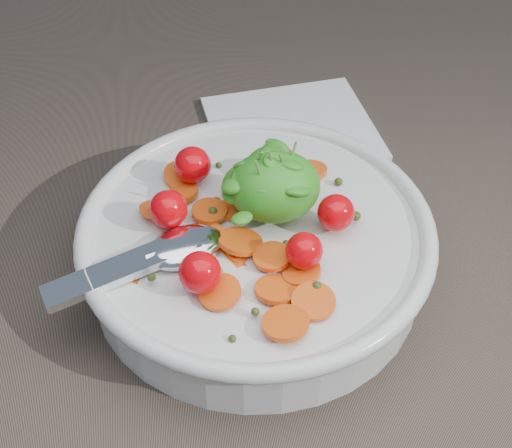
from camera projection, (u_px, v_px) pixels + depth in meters
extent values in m
plane|color=brown|center=(289.00, 276.00, 0.60)|extent=(6.00, 6.00, 0.00)
cylinder|color=silver|center=(256.00, 251.00, 0.58)|extent=(0.27, 0.27, 0.05)
torus|color=silver|center=(256.00, 228.00, 0.56)|extent=(0.29, 0.29, 0.01)
cylinder|color=silver|center=(256.00, 270.00, 0.60)|extent=(0.14, 0.14, 0.01)
cylinder|color=brown|center=(256.00, 251.00, 0.58)|extent=(0.25, 0.25, 0.04)
cylinder|color=orange|center=(234.00, 208.00, 0.58)|extent=(0.04, 0.04, 0.01)
cylinder|color=orange|center=(296.00, 264.00, 0.54)|extent=(0.04, 0.04, 0.02)
cylinder|color=orange|center=(276.00, 290.00, 0.51)|extent=(0.05, 0.05, 0.01)
cylinder|color=orange|center=(286.00, 192.00, 0.59)|extent=(0.04, 0.04, 0.01)
cylinder|color=orange|center=(285.00, 323.00, 0.49)|extent=(0.04, 0.04, 0.01)
cylinder|color=orange|center=(181.00, 175.00, 0.60)|extent=(0.04, 0.04, 0.02)
cylinder|color=orange|center=(292.00, 278.00, 0.53)|extent=(0.03, 0.03, 0.01)
cylinder|color=orange|center=(248.00, 253.00, 0.55)|extent=(0.04, 0.04, 0.01)
cylinder|color=orange|center=(279.00, 204.00, 0.59)|extent=(0.03, 0.03, 0.01)
cylinder|color=orange|center=(240.00, 241.00, 0.54)|extent=(0.04, 0.04, 0.02)
cylinder|color=orange|center=(186.00, 253.00, 0.53)|extent=(0.03, 0.03, 0.01)
cylinder|color=orange|center=(157.00, 209.00, 0.57)|extent=(0.04, 0.04, 0.02)
cylinder|color=orange|center=(245.00, 188.00, 0.59)|extent=(0.04, 0.04, 0.01)
cylinder|color=orange|center=(210.00, 211.00, 0.57)|extent=(0.04, 0.04, 0.01)
cylinder|color=orange|center=(209.00, 237.00, 0.56)|extent=(0.04, 0.03, 0.01)
cylinder|color=orange|center=(302.00, 272.00, 0.52)|extent=(0.04, 0.04, 0.01)
cylinder|color=orange|center=(309.00, 170.00, 0.61)|extent=(0.04, 0.04, 0.01)
cylinder|color=orange|center=(183.00, 193.00, 0.59)|extent=(0.03, 0.03, 0.01)
cylinder|color=orange|center=(228.00, 258.00, 0.54)|extent=(0.04, 0.04, 0.01)
cylinder|color=orange|center=(151.00, 274.00, 0.53)|extent=(0.05, 0.05, 0.01)
cylinder|color=orange|center=(220.00, 292.00, 0.51)|extent=(0.04, 0.04, 0.01)
cylinder|color=orange|center=(276.00, 192.00, 0.58)|extent=(0.04, 0.04, 0.01)
cylinder|color=orange|center=(313.00, 301.00, 0.50)|extent=(0.04, 0.04, 0.01)
cylinder|color=orange|center=(272.00, 257.00, 0.53)|extent=(0.04, 0.04, 0.01)
sphere|color=#374416|center=(356.00, 216.00, 0.56)|extent=(0.01, 0.01, 0.01)
sphere|color=#374416|center=(151.00, 277.00, 0.52)|extent=(0.01, 0.01, 0.01)
sphere|color=#374416|center=(232.00, 339.00, 0.48)|extent=(0.01, 0.01, 0.01)
sphere|color=#374416|center=(338.00, 182.00, 0.60)|extent=(0.01, 0.01, 0.01)
sphere|color=#374416|center=(203.00, 267.00, 0.53)|extent=(0.01, 0.01, 0.01)
sphere|color=#374416|center=(291.00, 312.00, 0.50)|extent=(0.01, 0.01, 0.01)
sphere|color=#374416|center=(255.00, 312.00, 0.50)|extent=(0.01, 0.01, 0.01)
sphere|color=#374416|center=(301.00, 175.00, 0.60)|extent=(0.01, 0.01, 0.01)
sphere|color=#374416|center=(217.00, 201.00, 0.59)|extent=(0.01, 0.01, 0.01)
sphere|color=#374416|center=(218.00, 271.00, 0.53)|extent=(0.01, 0.01, 0.01)
sphere|color=#374416|center=(280.00, 149.00, 0.63)|extent=(0.01, 0.01, 0.01)
sphere|color=#374416|center=(213.00, 211.00, 0.57)|extent=(0.01, 0.01, 0.01)
sphere|color=#374416|center=(218.00, 165.00, 0.61)|extent=(0.01, 0.01, 0.01)
sphere|color=#374416|center=(317.00, 287.00, 0.51)|extent=(0.01, 0.01, 0.01)
sphere|color=#374416|center=(278.00, 304.00, 0.51)|extent=(0.01, 0.01, 0.01)
sphere|color=#374416|center=(286.00, 244.00, 0.54)|extent=(0.01, 0.01, 0.01)
sphere|color=#374416|center=(215.00, 272.00, 0.53)|extent=(0.01, 0.01, 0.01)
sphere|color=#374416|center=(257.00, 198.00, 0.59)|extent=(0.01, 0.01, 0.01)
sphere|color=red|center=(336.00, 213.00, 0.55)|extent=(0.03, 0.03, 0.03)
sphere|color=red|center=(280.00, 163.00, 0.59)|extent=(0.03, 0.03, 0.03)
sphere|color=red|center=(193.00, 165.00, 0.59)|extent=(0.03, 0.03, 0.03)
sphere|color=red|center=(168.00, 209.00, 0.55)|extent=(0.03, 0.03, 0.03)
sphere|color=red|center=(200.00, 273.00, 0.50)|extent=(0.03, 0.03, 0.03)
sphere|color=red|center=(304.00, 251.00, 0.52)|extent=(0.03, 0.03, 0.03)
ellipsoid|color=#369622|center=(274.00, 186.00, 0.55)|extent=(0.07, 0.06, 0.05)
ellipsoid|color=#369622|center=(248.00, 186.00, 0.56)|extent=(0.04, 0.04, 0.03)
ellipsoid|color=#369622|center=(273.00, 155.00, 0.55)|extent=(0.03, 0.03, 0.03)
ellipsoid|color=#369622|center=(235.00, 191.00, 0.54)|extent=(0.03, 0.02, 0.02)
ellipsoid|color=#369622|center=(264.00, 206.00, 0.54)|extent=(0.02, 0.02, 0.01)
ellipsoid|color=#369622|center=(247.00, 181.00, 0.54)|extent=(0.03, 0.03, 0.02)
ellipsoid|color=#369622|center=(273.00, 169.00, 0.54)|extent=(0.02, 0.02, 0.01)
ellipsoid|color=#369622|center=(277.00, 179.00, 0.54)|extent=(0.03, 0.03, 0.03)
ellipsoid|color=#369622|center=(242.00, 218.00, 0.52)|extent=(0.02, 0.03, 0.02)
ellipsoid|color=#369622|center=(262.00, 173.00, 0.54)|extent=(0.03, 0.03, 0.01)
ellipsoid|color=#369622|center=(293.00, 168.00, 0.56)|extent=(0.03, 0.03, 0.02)
ellipsoid|color=#369622|center=(297.00, 191.00, 0.53)|extent=(0.03, 0.03, 0.02)
ellipsoid|color=#369622|center=(235.00, 186.00, 0.54)|extent=(0.02, 0.02, 0.02)
ellipsoid|color=#369622|center=(281.00, 173.00, 0.55)|extent=(0.03, 0.03, 0.02)
ellipsoid|color=#369622|center=(268.00, 185.00, 0.54)|extent=(0.02, 0.02, 0.01)
ellipsoid|color=#369622|center=(259.00, 156.00, 0.55)|extent=(0.03, 0.03, 0.02)
ellipsoid|color=#369622|center=(287.00, 175.00, 0.53)|extent=(0.03, 0.03, 0.02)
ellipsoid|color=#369622|center=(243.00, 164.00, 0.54)|extent=(0.02, 0.02, 0.02)
ellipsoid|color=#369622|center=(289.00, 165.00, 0.53)|extent=(0.03, 0.03, 0.02)
ellipsoid|color=#369622|center=(276.00, 162.00, 0.53)|extent=(0.03, 0.03, 0.02)
ellipsoid|color=#369622|center=(266.00, 181.00, 0.53)|extent=(0.02, 0.02, 0.01)
ellipsoid|color=#369622|center=(264.00, 186.00, 0.53)|extent=(0.03, 0.03, 0.02)
ellipsoid|color=#369622|center=(271.00, 155.00, 0.55)|extent=(0.03, 0.03, 0.02)
ellipsoid|color=#369622|center=(253.00, 191.00, 0.54)|extent=(0.04, 0.04, 0.02)
ellipsoid|color=#369622|center=(277.00, 146.00, 0.56)|extent=(0.03, 0.03, 0.02)
cylinder|color=#4C8C33|center=(263.00, 185.00, 0.53)|extent=(0.01, 0.00, 0.05)
cylinder|color=#4C8C33|center=(287.00, 173.00, 0.54)|extent=(0.02, 0.01, 0.04)
cylinder|color=#4C8C33|center=(253.00, 169.00, 0.54)|extent=(0.01, 0.02, 0.04)
cylinder|color=#4C8C33|center=(288.00, 171.00, 0.54)|extent=(0.02, 0.02, 0.04)
cylinder|color=#4C8C33|center=(276.00, 180.00, 0.53)|extent=(0.01, 0.02, 0.04)
ellipsoid|color=silver|center=(185.00, 247.00, 0.54)|extent=(0.07, 0.06, 0.02)
cube|color=silver|center=(122.00, 269.00, 0.52)|extent=(0.12, 0.06, 0.02)
cylinder|color=silver|center=(160.00, 254.00, 0.53)|extent=(0.02, 0.02, 0.01)
cube|color=white|center=(292.00, 128.00, 0.74)|extent=(0.18, 0.16, 0.01)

